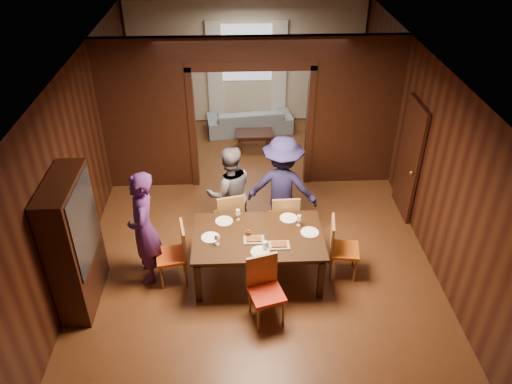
{
  "coord_description": "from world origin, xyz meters",
  "views": [
    {
      "loc": [
        -0.28,
        -6.89,
        5.32
      ],
      "look_at": [
        0.0,
        -0.4,
        1.05
      ],
      "focal_mm": 35.0,
      "sensor_mm": 36.0,
      "label": 1
    }
  ],
  "objects_px": {
    "person_purple": "(144,228)",
    "hutch": "(74,244)",
    "person_navy": "(282,187)",
    "dining_table": "(258,255)",
    "person_grey": "(230,193)",
    "sofa": "(249,120)",
    "chair_far_l": "(229,215)",
    "chair_near": "(267,292)",
    "chair_left": "(171,254)",
    "chair_far_r": "(284,217)",
    "chair_right": "(344,248)",
    "coffee_table": "(254,140)"
  },
  "relations": [
    {
      "from": "chair_left",
      "to": "chair_right",
      "type": "height_order",
      "value": "same"
    },
    {
      "from": "person_grey",
      "to": "chair_left",
      "type": "distance_m",
      "value": 1.45
    },
    {
      "from": "chair_left",
      "to": "chair_far_l",
      "type": "height_order",
      "value": "same"
    },
    {
      "from": "chair_left",
      "to": "chair_right",
      "type": "distance_m",
      "value": 2.6
    },
    {
      "from": "person_grey",
      "to": "chair_far_l",
      "type": "bearing_deg",
      "value": 66.77
    },
    {
      "from": "person_purple",
      "to": "hutch",
      "type": "xyz_separation_m",
      "value": [
        -0.87,
        -0.42,
        0.09
      ]
    },
    {
      "from": "person_purple",
      "to": "dining_table",
      "type": "relative_size",
      "value": 0.95
    },
    {
      "from": "coffee_table",
      "to": "chair_near",
      "type": "distance_m",
      "value": 4.99
    },
    {
      "from": "hutch",
      "to": "chair_left",
      "type": "bearing_deg",
      "value": 15.13
    },
    {
      "from": "person_purple",
      "to": "person_navy",
      "type": "xyz_separation_m",
      "value": [
        2.11,
        1.02,
        -0.01
      ]
    },
    {
      "from": "chair_left",
      "to": "hutch",
      "type": "height_order",
      "value": "hutch"
    },
    {
      "from": "chair_near",
      "to": "hutch",
      "type": "height_order",
      "value": "hutch"
    },
    {
      "from": "person_purple",
      "to": "dining_table",
      "type": "height_order",
      "value": "person_purple"
    },
    {
      "from": "person_grey",
      "to": "coffee_table",
      "type": "relative_size",
      "value": 2.07
    },
    {
      "from": "chair_far_l",
      "to": "hutch",
      "type": "xyz_separation_m",
      "value": [
        -2.09,
        -1.28,
        0.52
      ]
    },
    {
      "from": "dining_table",
      "to": "chair_far_r",
      "type": "xyz_separation_m",
      "value": [
        0.46,
        0.81,
        0.1
      ]
    },
    {
      "from": "hutch",
      "to": "person_grey",
      "type": "bearing_deg",
      "value": 34.08
    },
    {
      "from": "chair_right",
      "to": "chair_far_r",
      "type": "bearing_deg",
      "value": 54.1
    },
    {
      "from": "person_grey",
      "to": "person_navy",
      "type": "height_order",
      "value": "person_navy"
    },
    {
      "from": "chair_left",
      "to": "hutch",
      "type": "bearing_deg",
      "value": -85.44
    },
    {
      "from": "person_navy",
      "to": "dining_table",
      "type": "bearing_deg",
      "value": 80.13
    },
    {
      "from": "chair_near",
      "to": "chair_far_r",
      "type": "bearing_deg",
      "value": 60.96
    },
    {
      "from": "chair_left",
      "to": "chair_near",
      "type": "bearing_deg",
      "value": 47.67
    },
    {
      "from": "person_purple",
      "to": "person_navy",
      "type": "relative_size",
      "value": 1.01
    },
    {
      "from": "person_navy",
      "to": "hutch",
      "type": "xyz_separation_m",
      "value": [
        -2.98,
        -1.44,
        0.1
      ]
    },
    {
      "from": "person_navy",
      "to": "sofa",
      "type": "height_order",
      "value": "person_navy"
    },
    {
      "from": "person_purple",
      "to": "chair_far_r",
      "type": "height_order",
      "value": "person_purple"
    },
    {
      "from": "chair_right",
      "to": "chair_near",
      "type": "xyz_separation_m",
      "value": [
        -1.23,
        -0.87,
        0.0
      ]
    },
    {
      "from": "sofa",
      "to": "chair_far_l",
      "type": "relative_size",
      "value": 2.03
    },
    {
      "from": "person_grey",
      "to": "sofa",
      "type": "bearing_deg",
      "value": -109.49
    },
    {
      "from": "chair_right",
      "to": "hutch",
      "type": "height_order",
      "value": "hutch"
    },
    {
      "from": "coffee_table",
      "to": "chair_far_l",
      "type": "distance_m",
      "value": 3.25
    },
    {
      "from": "coffee_table",
      "to": "chair_far_r",
      "type": "height_order",
      "value": "chair_far_r"
    },
    {
      "from": "sofa",
      "to": "chair_far_r",
      "type": "distance_m",
      "value": 4.19
    },
    {
      "from": "dining_table",
      "to": "chair_left",
      "type": "xyz_separation_m",
      "value": [
        -1.3,
        -0.04,
        0.1
      ]
    },
    {
      "from": "chair_far_r",
      "to": "chair_far_l",
      "type": "bearing_deg",
      "value": -7.8
    },
    {
      "from": "sofa",
      "to": "person_navy",
      "type": "bearing_deg",
      "value": 89.3
    },
    {
      "from": "person_purple",
      "to": "chair_left",
      "type": "bearing_deg",
      "value": 69.25
    },
    {
      "from": "person_grey",
      "to": "chair_near",
      "type": "distance_m",
      "value": 2.03
    },
    {
      "from": "person_grey",
      "to": "dining_table",
      "type": "xyz_separation_m",
      "value": [
        0.42,
        -1.05,
        -0.45
      ]
    },
    {
      "from": "sofa",
      "to": "chair_near",
      "type": "distance_m",
      "value": 5.87
    },
    {
      "from": "chair_far_l",
      "to": "chair_near",
      "type": "xyz_separation_m",
      "value": [
        0.52,
        -1.8,
        0.0
      ]
    },
    {
      "from": "sofa",
      "to": "dining_table",
      "type": "relative_size",
      "value": 1.03
    },
    {
      "from": "dining_table",
      "to": "person_purple",
      "type": "bearing_deg",
      "value": 178.52
    },
    {
      "from": "chair_far_l",
      "to": "hutch",
      "type": "relative_size",
      "value": 0.48
    },
    {
      "from": "chair_far_r",
      "to": "hutch",
      "type": "relative_size",
      "value": 0.48
    },
    {
      "from": "chair_left",
      "to": "chair_far_r",
      "type": "distance_m",
      "value": 1.95
    },
    {
      "from": "person_grey",
      "to": "hutch",
      "type": "distance_m",
      "value": 2.56
    },
    {
      "from": "chair_right",
      "to": "chair_far_r",
      "type": "xyz_separation_m",
      "value": [
        -0.84,
        0.83,
        0.0
      ]
    },
    {
      "from": "person_navy",
      "to": "chair_far_r",
      "type": "relative_size",
      "value": 1.86
    }
  ]
}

